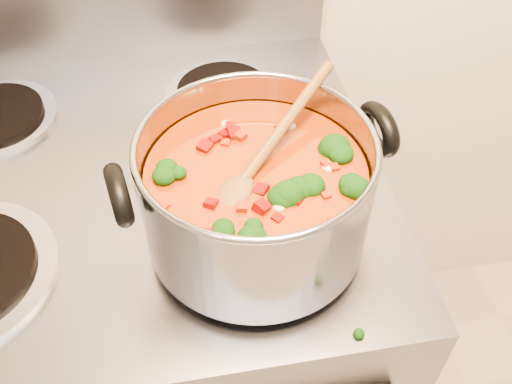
% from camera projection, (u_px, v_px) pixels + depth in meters
% --- Properties ---
extents(electric_range, '(0.77, 0.69, 1.08)m').
position_uv_depth(electric_range, '(154.00, 332.00, 1.15)').
color(electric_range, gray).
rests_on(electric_range, ground).
extents(stockpot, '(0.33, 0.27, 0.16)m').
position_uv_depth(stockpot, '(256.00, 193.00, 0.67)').
color(stockpot, '#929299').
rests_on(stockpot, electric_range).
extents(wooden_spoon, '(0.18, 0.19, 0.07)m').
position_uv_depth(wooden_spoon, '(260.00, 158.00, 0.64)').
color(wooden_spoon, brown).
rests_on(wooden_spoon, stockpot).
extents(cooktop_crumbs, '(0.07, 0.32, 0.01)m').
position_uv_depth(cooktop_crumbs, '(186.00, 240.00, 0.73)').
color(cooktop_crumbs, black).
rests_on(cooktop_crumbs, electric_range).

